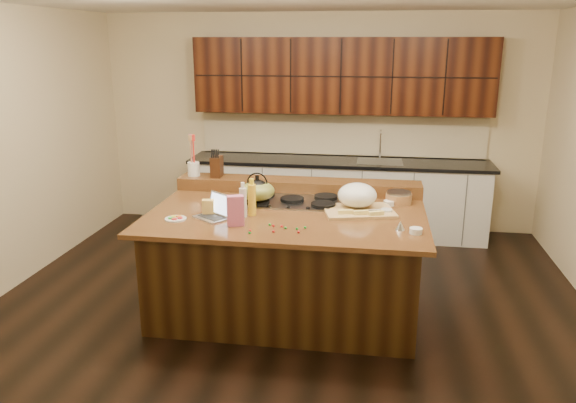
# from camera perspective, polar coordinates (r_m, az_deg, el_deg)

# --- Properties ---
(room) EXTENTS (5.52, 5.02, 2.72)m
(room) POSITION_cam_1_polar(r_m,az_deg,el_deg) (4.79, -0.09, 3.86)
(room) COLOR black
(room) RESTS_ON ground
(island) EXTENTS (2.40, 1.60, 0.92)m
(island) POSITION_cam_1_polar(r_m,az_deg,el_deg) (5.06, -0.09, -6.00)
(island) COLOR black
(island) RESTS_ON ground
(back_ledge) EXTENTS (2.40, 0.30, 0.12)m
(back_ledge) POSITION_cam_1_polar(r_m,az_deg,el_deg) (5.55, 1.04, 1.64)
(back_ledge) COLOR black
(back_ledge) RESTS_ON island
(cooktop) EXTENTS (0.92, 0.52, 0.05)m
(cooktop) POSITION_cam_1_polar(r_m,az_deg,el_deg) (5.18, 0.43, 0.07)
(cooktop) COLOR gray
(cooktop) RESTS_ON island
(back_counter) EXTENTS (3.70, 0.66, 2.40)m
(back_counter) POSITION_cam_1_polar(r_m,az_deg,el_deg) (7.00, 5.22, 4.64)
(back_counter) COLOR silver
(back_counter) RESTS_ON ground
(kettle) EXTENTS (0.22, 0.22, 0.19)m
(kettle) POSITION_cam_1_polar(r_m,az_deg,el_deg) (5.08, -3.13, 1.18)
(kettle) COLOR black
(kettle) RESTS_ON cooktop
(green_bowl) EXTENTS (0.40, 0.40, 0.17)m
(green_bowl) POSITION_cam_1_polar(r_m,az_deg,el_deg) (5.08, -3.13, 1.07)
(green_bowl) COLOR olive
(green_bowl) RESTS_ON cooktop
(laptop) EXTENTS (0.36, 0.35, 0.20)m
(laptop) POSITION_cam_1_polar(r_m,az_deg,el_deg) (4.78, -7.39, -1.00)
(laptop) COLOR #B7B7BC
(laptop) RESTS_ON island
(oil_bottle) EXTENTS (0.09, 0.09, 0.27)m
(oil_bottle) POSITION_cam_1_polar(r_m,az_deg,el_deg) (4.79, -3.68, 0.17)
(oil_bottle) COLOR yellow
(oil_bottle) RESTS_ON island
(vinegar_bottle) EXTENTS (0.07, 0.07, 0.25)m
(vinegar_bottle) POSITION_cam_1_polar(r_m,az_deg,el_deg) (4.75, -4.59, -0.10)
(vinegar_bottle) COLOR silver
(vinegar_bottle) RESTS_ON island
(wooden_tray) EXTENTS (0.68, 0.56, 0.24)m
(wooden_tray) POSITION_cam_1_polar(r_m,az_deg,el_deg) (4.96, 7.09, 0.29)
(wooden_tray) COLOR tan
(wooden_tray) RESTS_ON island
(ramekin_a) EXTENTS (0.12, 0.12, 0.04)m
(ramekin_a) POSITION_cam_1_polar(r_m,az_deg,el_deg) (4.46, 12.86, -2.92)
(ramekin_a) COLOR white
(ramekin_a) RESTS_ON island
(ramekin_b) EXTENTS (0.12, 0.12, 0.04)m
(ramekin_b) POSITION_cam_1_polar(r_m,az_deg,el_deg) (4.91, 9.95, -1.01)
(ramekin_b) COLOR white
(ramekin_b) RESTS_ON island
(ramekin_c) EXTENTS (0.12, 0.12, 0.04)m
(ramekin_c) POSITION_cam_1_polar(r_m,az_deg,el_deg) (5.17, 10.24, -0.16)
(ramekin_c) COLOR white
(ramekin_c) RESTS_ON island
(strainer_bowl) EXTENTS (0.25, 0.25, 0.09)m
(strainer_bowl) POSITION_cam_1_polar(r_m,az_deg,el_deg) (5.25, 11.18, 0.31)
(strainer_bowl) COLOR #996B3F
(strainer_bowl) RESTS_ON island
(kitchen_timer) EXTENTS (0.10, 0.10, 0.07)m
(kitchen_timer) POSITION_cam_1_polar(r_m,az_deg,el_deg) (4.53, 11.33, -2.40)
(kitchen_timer) COLOR silver
(kitchen_timer) RESTS_ON island
(pink_bag) EXTENTS (0.15, 0.11, 0.25)m
(pink_bag) POSITION_cam_1_polar(r_m,az_deg,el_deg) (4.53, -5.36, -0.94)
(pink_bag) COLOR #C75D84
(pink_bag) RESTS_ON island
(candy_plate) EXTENTS (0.24, 0.24, 0.01)m
(candy_plate) POSITION_cam_1_polar(r_m,az_deg,el_deg) (4.79, -11.35, -1.73)
(candy_plate) COLOR white
(candy_plate) RESTS_ON island
(package_box) EXTENTS (0.11, 0.08, 0.14)m
(package_box) POSITION_cam_1_polar(r_m,az_deg,el_deg) (4.84, -8.11, -0.60)
(package_box) COLOR gold
(package_box) RESTS_ON island
(utensil_crock) EXTENTS (0.15, 0.15, 0.14)m
(utensil_crock) POSITION_cam_1_polar(r_m,az_deg,el_deg) (5.76, -9.56, 3.28)
(utensil_crock) COLOR white
(utensil_crock) RESTS_ON back_ledge
(knife_block) EXTENTS (0.11, 0.17, 0.20)m
(knife_block) POSITION_cam_1_polar(r_m,az_deg,el_deg) (5.69, -7.25, 3.53)
(knife_block) COLOR black
(knife_block) RESTS_ON back_ledge
(gumdrop_0) EXTENTS (0.02, 0.02, 0.02)m
(gumdrop_0) POSITION_cam_1_polar(r_m,az_deg,el_deg) (4.40, -3.87, -2.99)
(gumdrop_0) COLOR red
(gumdrop_0) RESTS_ON island
(gumdrop_1) EXTENTS (0.02, 0.02, 0.02)m
(gumdrop_1) POSITION_cam_1_polar(r_m,az_deg,el_deg) (4.44, 0.91, -2.78)
(gumdrop_1) COLOR #198C26
(gumdrop_1) RESTS_ON island
(gumdrop_2) EXTENTS (0.02, 0.02, 0.02)m
(gumdrop_2) POSITION_cam_1_polar(r_m,az_deg,el_deg) (4.50, -0.65, -2.53)
(gumdrop_2) COLOR red
(gumdrop_2) RESTS_ON island
(gumdrop_3) EXTENTS (0.02, 0.02, 0.02)m
(gumdrop_3) POSITION_cam_1_polar(r_m,az_deg,el_deg) (4.36, -3.91, -3.17)
(gumdrop_3) COLOR #198C26
(gumdrop_3) RESTS_ON island
(gumdrop_4) EXTENTS (0.02, 0.02, 0.02)m
(gumdrop_4) POSITION_cam_1_polar(r_m,az_deg,el_deg) (4.51, -1.51, -2.47)
(gumdrop_4) COLOR red
(gumdrop_4) RESTS_ON island
(gumdrop_5) EXTENTS (0.02, 0.02, 0.02)m
(gumdrop_5) POSITION_cam_1_polar(r_m,az_deg,el_deg) (4.54, -1.87, -2.35)
(gumdrop_5) COLOR #198C26
(gumdrop_5) RESTS_ON island
(gumdrop_6) EXTENTS (0.02, 0.02, 0.02)m
(gumdrop_6) POSITION_cam_1_polar(r_m,az_deg,el_deg) (4.38, -1.49, -3.06)
(gumdrop_6) COLOR red
(gumdrop_6) RESTS_ON island
(gumdrop_7) EXTENTS (0.02, 0.02, 0.02)m
(gumdrop_7) POSITION_cam_1_polar(r_m,az_deg,el_deg) (4.47, 1.75, -2.64)
(gumdrop_7) COLOR #198C26
(gumdrop_7) RESTS_ON island
(gumdrop_8) EXTENTS (0.02, 0.02, 0.02)m
(gumdrop_8) POSITION_cam_1_polar(r_m,az_deg,el_deg) (4.37, 1.07, -3.12)
(gumdrop_8) COLOR red
(gumdrop_8) RESTS_ON island
(gumdrop_9) EXTENTS (0.02, 0.02, 0.02)m
(gumdrop_9) POSITION_cam_1_polar(r_m,az_deg,el_deg) (4.46, -0.26, -2.69)
(gumdrop_9) COLOR #198C26
(gumdrop_9) RESTS_ON island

